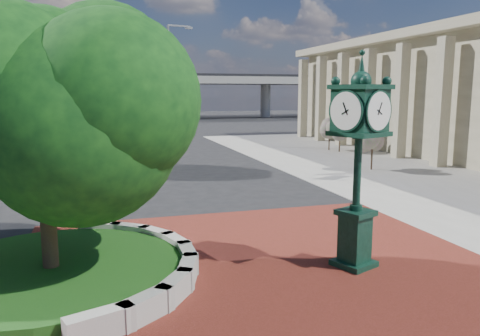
% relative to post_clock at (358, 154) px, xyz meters
% --- Properties ---
extents(ground, '(200.00, 200.00, 0.00)m').
position_rel_post_clock_xyz_m(ground, '(-2.29, 1.13, -2.92)').
color(ground, black).
rests_on(ground, ground).
extents(plaza, '(12.00, 12.00, 0.04)m').
position_rel_post_clock_xyz_m(plaza, '(-2.29, 0.13, -2.90)').
color(plaza, maroon).
rests_on(plaza, ground).
extents(sidewalk, '(20.00, 50.00, 0.04)m').
position_rel_post_clock_xyz_m(sidewalk, '(13.71, 11.13, -2.90)').
color(sidewalk, '#9E9B93').
rests_on(sidewalk, ground).
extents(planter_wall, '(2.96, 6.77, 0.54)m').
position_rel_post_clock_xyz_m(planter_wall, '(-4.99, 1.13, -2.65)').
color(planter_wall, '#9E9B93').
rests_on(planter_wall, ground).
extents(grass_bed, '(6.10, 6.10, 0.40)m').
position_rel_post_clock_xyz_m(grass_bed, '(-7.29, 1.13, -2.72)').
color(grass_bed, '#1B4012').
rests_on(grass_bed, ground).
extents(overpass, '(90.00, 12.00, 7.50)m').
position_rel_post_clock_xyz_m(overpass, '(-2.50, 71.13, 3.62)').
color(overpass, '#9E9B93').
rests_on(overpass, ground).
extents(tree_planter, '(5.20, 5.20, 6.33)m').
position_rel_post_clock_xyz_m(tree_planter, '(-7.29, 1.13, 0.80)').
color(tree_planter, '#38281C').
rests_on(tree_planter, ground).
extents(tree_street, '(4.40, 4.40, 5.45)m').
position_rel_post_clock_xyz_m(tree_street, '(-6.29, 19.13, 0.32)').
color(tree_street, '#38281C').
rests_on(tree_street, ground).
extents(post_clock, '(1.38, 1.38, 5.32)m').
position_rel_post_clock_xyz_m(post_clock, '(0.00, 0.00, 0.00)').
color(post_clock, black).
rests_on(post_clock, ground).
extents(parked_car, '(3.04, 4.18, 1.32)m').
position_rel_post_clock_xyz_m(parked_car, '(-0.87, 39.63, -2.26)').
color(parked_car, '#540C1C').
rests_on(parked_car, ground).
extents(street_lamp_near, '(2.23, 0.69, 10.03)m').
position_rel_post_clock_xyz_m(street_lamp_near, '(-0.15, 30.32, 2.96)').
color(street_lamp_near, slate).
rests_on(street_lamp_near, ground).
extents(street_lamp_far, '(1.76, 0.94, 8.38)m').
position_rel_post_clock_xyz_m(street_lamp_far, '(-6.05, 45.35, 1.99)').
color(street_lamp_far, slate).
rests_on(street_lamp_far, ground).
extents(shrub_near, '(1.20, 1.20, 2.20)m').
position_rel_post_clock_xyz_m(shrub_near, '(8.72, 13.20, -1.33)').
color(shrub_near, '#38281C').
rests_on(shrub_near, ground).
extents(shrub_mid, '(1.20, 1.20, 2.20)m').
position_rel_post_clock_xyz_m(shrub_mid, '(10.91, 21.09, -1.33)').
color(shrub_mid, '#38281C').
rests_on(shrub_mid, ground).
extents(shrub_far, '(1.20, 1.20, 2.20)m').
position_rel_post_clock_xyz_m(shrub_far, '(10.70, 22.35, -1.33)').
color(shrub_far, '#38281C').
rests_on(shrub_far, ground).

